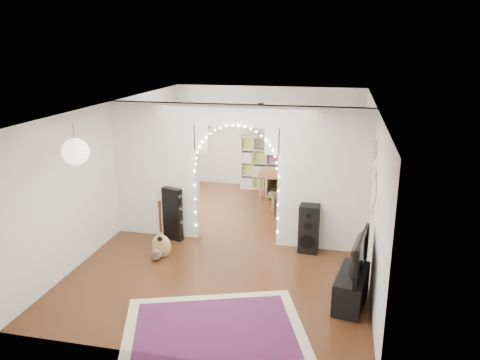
% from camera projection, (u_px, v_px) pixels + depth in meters
% --- Properties ---
extents(floor, '(7.50, 7.50, 0.00)m').
position_uv_depth(floor, '(237.00, 239.00, 9.38)').
color(floor, black).
rests_on(floor, ground).
extents(ceiling, '(5.00, 7.50, 0.02)m').
position_uv_depth(ceiling, '(237.00, 104.00, 8.61)').
color(ceiling, white).
rests_on(ceiling, wall_back).
extents(wall_back, '(5.00, 0.02, 2.70)m').
position_uv_depth(wall_back, '(268.00, 137.00, 12.51)').
color(wall_back, silver).
rests_on(wall_back, floor).
extents(wall_front, '(5.00, 0.02, 2.70)m').
position_uv_depth(wall_front, '(167.00, 260.00, 5.48)').
color(wall_front, silver).
rests_on(wall_front, floor).
extents(wall_left, '(0.02, 7.50, 2.70)m').
position_uv_depth(wall_left, '(117.00, 168.00, 9.51)').
color(wall_left, silver).
rests_on(wall_left, floor).
extents(wall_right, '(0.02, 7.50, 2.70)m').
position_uv_depth(wall_right, '(371.00, 183.00, 8.48)').
color(wall_right, silver).
rests_on(wall_right, floor).
extents(divider_wall, '(5.00, 0.20, 2.70)m').
position_uv_depth(divider_wall, '(237.00, 171.00, 8.97)').
color(divider_wall, silver).
rests_on(divider_wall, floor).
extents(fairy_lights, '(1.64, 0.04, 1.60)m').
position_uv_depth(fairy_lights, '(236.00, 166.00, 8.82)').
color(fairy_lights, '#FFEABF').
rests_on(fairy_lights, divider_wall).
extents(window, '(0.04, 1.20, 1.40)m').
position_uv_depth(window, '(153.00, 143.00, 11.15)').
color(window, white).
rests_on(window, wall_left).
extents(wall_clock, '(0.03, 0.31, 0.31)m').
position_uv_depth(wall_clock, '(375.00, 149.00, 7.71)').
color(wall_clock, white).
rests_on(wall_clock, wall_right).
extents(picture_frames, '(0.02, 0.50, 0.70)m').
position_uv_depth(picture_frames, '(374.00, 191.00, 7.51)').
color(picture_frames, white).
rests_on(picture_frames, wall_right).
extents(paper_lantern, '(0.40, 0.40, 0.40)m').
position_uv_depth(paper_lantern, '(76.00, 152.00, 6.88)').
color(paper_lantern, white).
rests_on(paper_lantern, ceiling).
extents(ceiling_fan, '(1.10, 1.10, 0.30)m').
position_uv_depth(ceiling_fan, '(257.00, 107.00, 10.57)').
color(ceiling_fan, '#BA883E').
rests_on(ceiling_fan, ceiling).
extents(area_rug, '(2.93, 2.54, 0.02)m').
position_uv_depth(area_rug, '(214.00, 329.00, 6.43)').
color(area_rug, maroon).
rests_on(area_rug, floor).
extents(guitar_case, '(0.43, 0.26, 1.07)m').
position_uv_depth(guitar_case, '(173.00, 214.00, 9.25)').
color(guitar_case, black).
rests_on(guitar_case, floor).
extents(acoustic_guitar, '(0.39, 0.21, 0.92)m').
position_uv_depth(acoustic_guitar, '(161.00, 237.00, 8.50)').
color(acoustic_guitar, '#B17A46').
rests_on(acoustic_guitar, floor).
extents(tabby_cat, '(0.26, 0.44, 0.29)m').
position_uv_depth(tabby_cat, '(157.00, 254.00, 8.46)').
color(tabby_cat, brown).
rests_on(tabby_cat, floor).
extents(floor_speaker, '(0.38, 0.34, 0.93)m').
position_uv_depth(floor_speaker, '(309.00, 229.00, 8.72)').
color(floor_speaker, black).
rests_on(floor_speaker, floor).
extents(media_console, '(0.57, 1.05, 0.50)m').
position_uv_depth(media_console, '(351.00, 288.00, 7.02)').
color(media_console, black).
rests_on(media_console, floor).
extents(tv, '(0.33, 1.08, 0.62)m').
position_uv_depth(tv, '(354.00, 254.00, 6.86)').
color(tv, black).
rests_on(tv, media_console).
extents(bookcase, '(1.42, 0.48, 1.44)m').
position_uv_depth(bookcase, '(267.00, 163.00, 12.45)').
color(bookcase, beige).
rests_on(bookcase, floor).
extents(dining_table, '(1.24, 0.86, 0.76)m').
position_uv_depth(dining_table, '(284.00, 176.00, 11.32)').
color(dining_table, brown).
rests_on(dining_table, floor).
extents(flower_vase, '(0.19, 0.19, 0.19)m').
position_uv_depth(flower_vase, '(284.00, 169.00, 11.27)').
color(flower_vase, white).
rests_on(flower_vase, dining_table).
extents(dining_chair_left, '(0.72, 0.73, 0.56)m').
position_uv_depth(dining_chair_left, '(281.00, 188.00, 11.76)').
color(dining_chair_left, '#483824').
rests_on(dining_chair_left, floor).
extents(dining_chair_right, '(0.57, 0.58, 0.43)m').
position_uv_depth(dining_chair_right, '(282.00, 204.00, 10.75)').
color(dining_chair_right, '#483824').
rests_on(dining_chair_right, floor).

